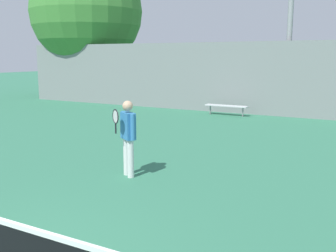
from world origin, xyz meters
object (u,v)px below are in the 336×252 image
Objects in this scene: bench_courtside_far at (226,106)px; tree_green_broad at (87,12)px; tennis_player at (128,133)px; light_pole_center_back at (92,11)px.

tree_green_broad is (-10.20, 2.89, 4.85)m from bench_courtside_far.
tree_green_broad is at bearing 165.43° from tennis_player.
tennis_player is at bearing -47.09° from tree_green_broad.
light_pole_center_back is at bearing -42.64° from tree_green_broad.
bench_courtside_far is (-1.33, 9.51, -0.54)m from tennis_player.
tennis_player is 9.62m from bench_courtside_far.
bench_courtside_far is at bearing 130.45° from tennis_player.
bench_courtside_far is 11.66m from tree_green_broad.
light_pole_center_back is 2.36m from tree_green_broad.
light_pole_center_back is at bearing 171.28° from bench_courtside_far.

